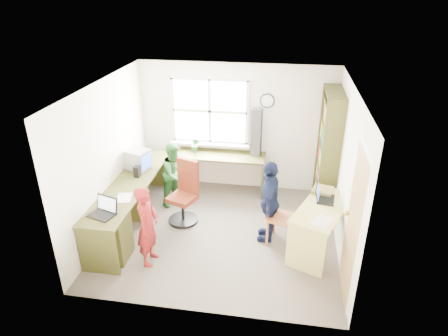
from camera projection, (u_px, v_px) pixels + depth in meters
name	position (u px, v px, depth m)	size (l,w,h in m)	color
room	(223.00, 162.00, 6.01)	(3.64, 3.44, 2.44)	#4D453C
l_desk	(136.00, 211.00, 6.19)	(2.38, 2.95, 0.75)	#43441B
right_desk	(322.00, 219.00, 5.86)	(1.03, 1.41, 0.74)	#D3CA69
bookshelf	(328.00, 154.00, 6.84)	(0.30, 1.02, 2.10)	#43441B
swivel_chair	(185.00, 196.00, 6.63)	(0.64, 0.64, 1.07)	black
wooden_chair	(278.00, 213.00, 6.06)	(0.49, 0.49, 0.92)	#C97243
crt_monitor	(138.00, 160.00, 6.79)	(0.44, 0.42, 0.35)	#98969B
laptop_left	(104.00, 210.00, 5.55)	(0.42, 0.38, 0.24)	black
laptop_right	(322.00, 196.00, 5.94)	(0.32, 0.37, 0.23)	black
speaker_a	(137.00, 172.00, 6.57)	(0.10, 0.10, 0.19)	black
speaker_b	(147.00, 157.00, 7.10)	(0.10, 0.10, 0.19)	black
cd_tower	(256.00, 132.00, 7.24)	(0.20, 0.18, 0.89)	black
game_box	(323.00, 190.00, 6.15)	(0.36, 0.36, 0.06)	red
paper_a	(124.00, 198.00, 5.98)	(0.27, 0.34, 0.00)	silver
paper_b	(322.00, 222.00, 5.41)	(0.35, 0.39, 0.00)	silver
potted_plant	(195.00, 145.00, 7.49)	(0.16, 0.13, 0.28)	#2E7334
person_red	(148.00, 226.00, 5.56)	(0.44, 0.29, 1.21)	maroon
person_green	(175.00, 174.00, 7.09)	(0.56, 0.44, 1.16)	#2A6A2A
person_navy	(269.00, 201.00, 6.06)	(0.78, 0.32, 1.33)	#121A38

